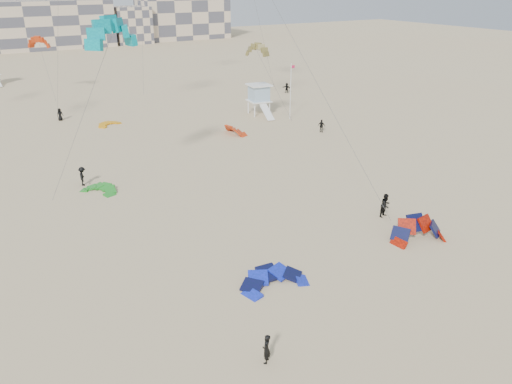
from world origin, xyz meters
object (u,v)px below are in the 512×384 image
lifeguard_tower_near (259,100)px  kite_ground_orange (418,240)px  kite_ground_blue (274,284)px  kitesurfer_main (266,349)px

lifeguard_tower_near → kite_ground_orange: bearing=-96.3°
kite_ground_blue → kitesurfer_main: bearing=-121.8°
kite_ground_blue → lifeguard_tower_near: (20.79, 35.99, 2.03)m
kite_ground_orange → lifeguard_tower_near: (8.95, 36.57, 2.03)m
kite_ground_blue → kite_ground_orange: bearing=1.6°
kite_ground_orange → kitesurfer_main: 16.55m
kite_ground_blue → kite_ground_orange: 11.85m
kite_ground_orange → lifeguard_tower_near: bearing=89.8°
kite_ground_blue → lifeguard_tower_near: bearing=64.3°
kite_ground_blue → lifeguard_tower_near: 41.62m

